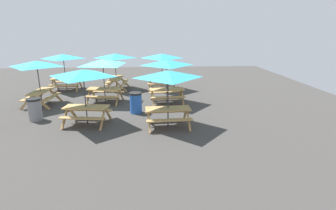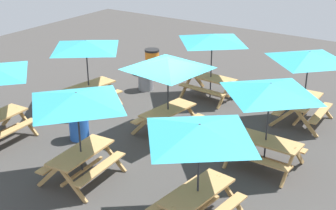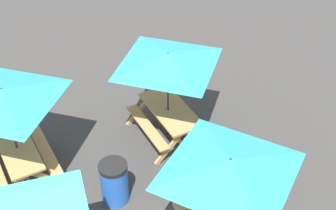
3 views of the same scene
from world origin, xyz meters
name	(u,v)px [view 3 (image 3 of 3)]	position (x,y,z in m)	size (l,w,h in m)	color
picnic_table_2	(168,65)	(3.01, -3.46, 1.99)	(2.11, 2.11, 2.34)	tan
picnic_table_3	(5,101)	(3.19, -0.01, 1.99)	(2.14, 2.14, 2.34)	tan
picnic_table_6	(229,173)	(-0.33, -3.00, 1.99)	(2.26, 2.26, 2.34)	tan
trash_bin_blue	(114,182)	(1.62, -1.61, 0.49)	(0.59, 0.59, 0.98)	blue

